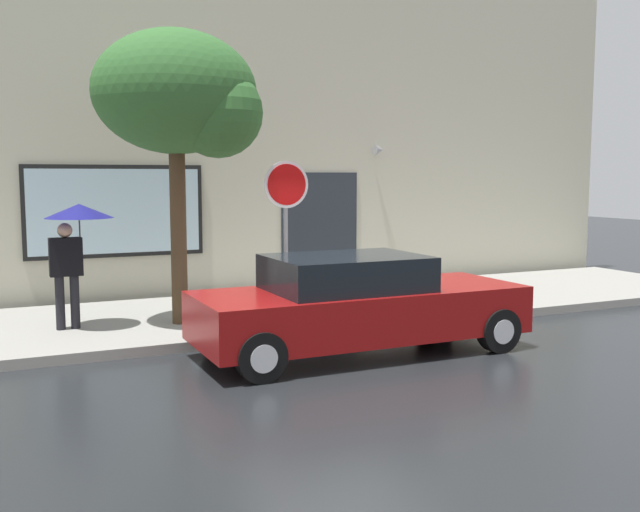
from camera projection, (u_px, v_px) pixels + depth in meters
name	position (u px, v px, depth m)	size (l,w,h in m)	color
ground_plane	(338.00, 354.00, 10.27)	(60.00, 60.00, 0.00)	black
sidewalk	(264.00, 313.00, 12.96)	(20.00, 4.00, 0.15)	gray
building_facade	(219.00, 129.00, 14.83)	(20.00, 0.67, 7.00)	beige
parked_car	(358.00, 305.00, 10.26)	(4.73, 1.86, 1.41)	maroon
fire_hydrant	(392.00, 295.00, 12.33)	(0.30, 0.44, 0.70)	white
pedestrian_with_umbrella	(75.00, 229.00, 11.14)	(1.04, 1.04, 1.95)	black
street_tree	(184.00, 98.00, 11.30)	(2.59, 2.20, 4.66)	#4C3823
stop_sign	(286.00, 209.00, 11.65)	(0.76, 0.10, 2.62)	gray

